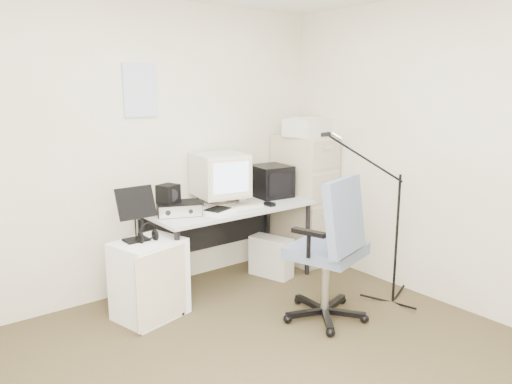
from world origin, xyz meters
TOP-DOWN VIEW (x-y plane):
  - floor at (0.00, 0.00)m, footprint 3.60×3.60m
  - wall_back at (0.00, 1.80)m, footprint 3.60×0.02m
  - wall_right at (1.80, 0.00)m, footprint 0.02×3.60m
  - wall_calendar at (-0.02, 1.79)m, footprint 0.30×0.02m
  - filing_cabinet at (1.58, 1.48)m, footprint 0.40×0.60m
  - printer at (1.58, 1.44)m, footprint 0.49×0.38m
  - desk at (0.63, 1.45)m, footprint 1.50×0.70m
  - crt_monitor at (0.59, 1.52)m, footprint 0.49×0.50m
  - crt_tv at (1.17, 1.52)m, footprint 0.37×0.39m
  - desk_speaker at (0.84, 1.55)m, footprint 0.09×0.09m
  - keyboard at (0.64, 1.32)m, footprint 0.45×0.23m
  - mouse at (0.92, 1.22)m, footprint 0.06×0.10m
  - radio_receiver at (0.12, 1.45)m, footprint 0.43×0.38m
  - radio_speaker at (0.05, 1.49)m, footprint 0.19×0.19m
  - papers at (0.38, 1.31)m, footprint 0.34×0.39m
  - pc_tower at (1.03, 1.34)m, footprint 0.29×0.44m
  - office_chair at (0.80, 0.39)m, footprint 0.83×0.83m
  - side_cart at (-0.26, 1.26)m, footprint 0.58×0.51m
  - music_stand at (-0.33, 1.32)m, footprint 0.33×0.24m
  - headphones at (-0.26, 1.25)m, footprint 0.20×0.20m
  - mic_stand at (1.48, 0.25)m, footprint 0.03×0.03m

SIDE VIEW (x-z plane):
  - floor at x=0.00m, z-range -0.01..0.00m
  - pc_tower at x=1.03m, z-range 0.00..0.38m
  - side_cart at x=-0.26m, z-range 0.00..0.62m
  - desk at x=0.63m, z-range 0.00..0.73m
  - office_chair at x=0.80m, z-range 0.00..1.15m
  - filing_cabinet at x=1.58m, z-range 0.00..1.30m
  - headphones at x=-0.26m, z-range 0.66..0.68m
  - mic_stand at x=1.48m, z-range 0.00..1.43m
  - papers at x=0.38m, z-range 0.73..0.75m
  - keyboard at x=0.64m, z-range 0.73..0.75m
  - mouse at x=0.92m, z-range 0.73..0.76m
  - radio_receiver at x=0.12m, z-range 0.73..0.83m
  - desk_speaker at x=0.84m, z-range 0.73..0.87m
  - music_stand at x=-0.33m, z-range 0.62..1.05m
  - crt_tv at x=1.17m, z-range 0.73..1.03m
  - radio_speaker at x=0.05m, z-range 0.83..0.99m
  - crt_monitor at x=0.59m, z-range 0.73..1.20m
  - wall_back at x=0.00m, z-range 0.00..2.50m
  - wall_right at x=1.80m, z-range 0.00..2.50m
  - printer at x=1.58m, z-range 1.30..1.47m
  - wall_calendar at x=-0.02m, z-range 1.53..1.97m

